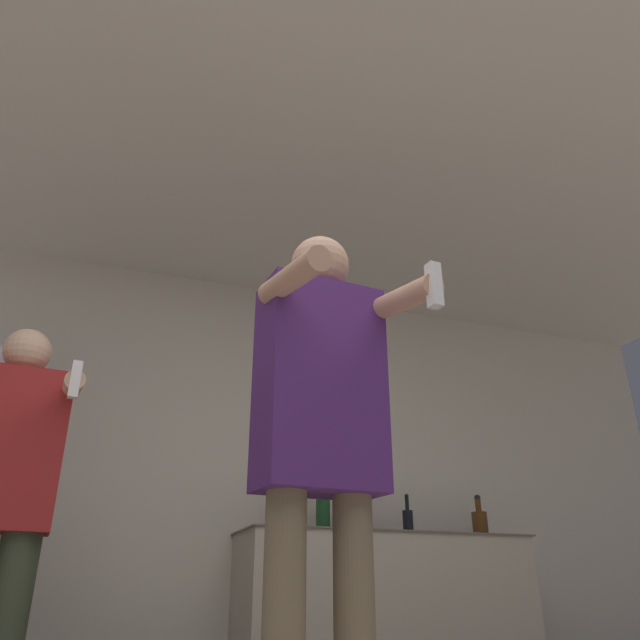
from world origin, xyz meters
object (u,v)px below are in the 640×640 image
Objects in this scene: bottle_tall_gin at (480,523)px; bottle_amber_bourbon at (408,521)px; bottle_brown_liquor at (323,507)px; bottle_green_wine at (363,509)px; person_woman_foreground at (322,437)px; bottle_red_label at (280,511)px.

bottle_amber_bourbon is at bearing -180.00° from bottle_tall_gin.
bottle_brown_liquor reaches higher than bottle_tall_gin.
person_woman_foreground is at bearing -116.99° from bottle_green_wine.
bottle_red_label reaches higher than bottle_tall_gin.
bottle_brown_liquor is 0.20× the size of person_woman_foreground.
bottle_red_label is 0.80m from bottle_amber_bourbon.
bottle_green_wine reaches higher than bottle_amber_bourbon.
bottle_red_label is at bearing 180.00° from bottle_brown_liquor.
bottle_red_label is 1.11× the size of bottle_amber_bourbon.
bottle_brown_liquor is 1.50× the size of bottle_amber_bourbon.
bottle_green_wine is 0.79m from bottle_tall_gin.
bottle_amber_bourbon is (0.29, -0.00, -0.05)m from bottle_green_wine.
bottle_green_wine is at bearing 0.00° from bottle_brown_liquor.
bottle_brown_liquor reaches higher than bottle_red_label.
person_woman_foreground reaches higher than bottle_brown_liquor.
bottle_green_wine is 0.19× the size of person_woman_foreground.
person_woman_foreground is at bearing -124.14° from bottle_amber_bourbon.
bottle_brown_liquor is 0.25m from bottle_green_wine.
bottle_brown_liquor is at bearing 180.00° from bottle_amber_bourbon.
bottle_tall_gin is at bearing 0.00° from bottle_red_label.
bottle_brown_liquor reaches higher than bottle_amber_bourbon.
person_woman_foreground reaches higher than bottle_amber_bourbon.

